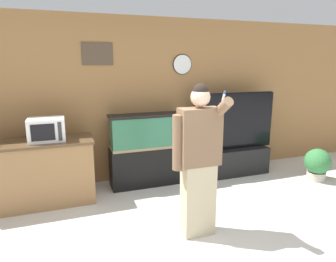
% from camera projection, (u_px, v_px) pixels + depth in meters
% --- Properties ---
extents(wall_back_paneled, '(10.00, 0.08, 2.60)m').
position_uv_depth(wall_back_paneled, '(142.00, 100.00, 4.86)').
color(wall_back_paneled, olive).
rests_on(wall_back_paneled, ground_plane).
extents(counter_island, '(1.61, 0.62, 0.89)m').
position_uv_depth(counter_island, '(33.00, 173.00, 4.02)').
color(counter_island, olive).
rests_on(counter_island, ground_plane).
extents(microwave, '(0.46, 0.36, 0.30)m').
position_uv_depth(microwave, '(47.00, 129.00, 3.94)').
color(microwave, white).
rests_on(microwave, counter_island).
extents(aquarium_on_stand, '(1.18, 0.37, 1.13)m').
position_uv_depth(aquarium_on_stand, '(148.00, 150.00, 4.68)').
color(aquarium_on_stand, black).
rests_on(aquarium_on_stand, ground_plane).
extents(tv_on_stand, '(1.48, 0.40, 1.42)m').
position_uv_depth(tv_on_stand, '(233.00, 151.00, 5.15)').
color(tv_on_stand, black).
rests_on(tv_on_stand, ground_plane).
extents(person_standing, '(0.53, 0.40, 1.69)m').
position_uv_depth(person_standing, '(198.00, 159.00, 3.21)').
color(person_standing, '#BCAD89').
rests_on(person_standing, ground_plane).
extents(potted_plant, '(0.42, 0.42, 0.53)m').
position_uv_depth(potted_plant, '(317.00, 164.00, 4.90)').
color(potted_plant, '#B2A899').
rests_on(potted_plant, ground_plane).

